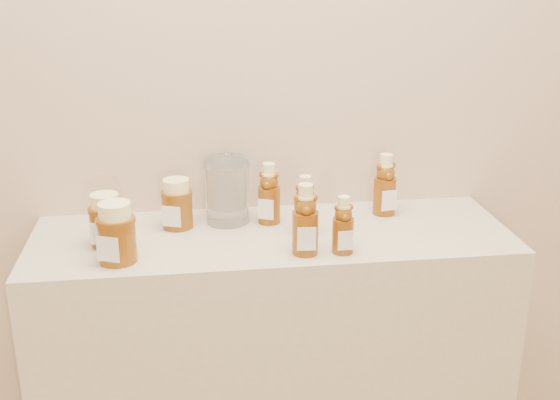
{
  "coord_description": "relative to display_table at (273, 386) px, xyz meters",
  "views": [
    {
      "loc": [
        -0.2,
        -0.06,
        1.57
      ],
      "look_at": [
        0.02,
        1.52,
        1.0
      ],
      "focal_mm": 45.0,
      "sensor_mm": 36.0,
      "label": 1
    }
  ],
  "objects": [
    {
      "name": "wall_back",
      "position": [
        0.0,
        0.2,
        0.9
      ],
      "size": [
        3.5,
        0.02,
        2.7
      ],
      "primitive_type": "cube",
      "color": "tan",
      "rests_on": "ground"
    },
    {
      "name": "honey_jar_front",
      "position": [
        -0.37,
        -0.11,
        0.52
      ],
      "size": [
        0.12,
        0.12,
        0.14
      ],
      "primitive_type": null,
      "rotation": [
        0.0,
        0.0,
        -0.4
      ],
      "color": "#632E07",
      "rests_on": "display_table"
    },
    {
      "name": "bear_bottle_back_right",
      "position": [
        0.31,
        0.1,
        0.54
      ],
      "size": [
        0.07,
        0.07,
        0.19
      ],
      "primitive_type": null,
      "rotation": [
        0.0,
        0.0,
        0.16
      ],
      "color": "#632E07",
      "rests_on": "display_table"
    },
    {
      "name": "bear_bottle_back_mid",
      "position": [
        0.08,
        -0.0,
        0.53
      ],
      "size": [
        0.07,
        0.07,
        0.17
      ],
      "primitive_type": null,
      "rotation": [
        0.0,
        0.0,
        0.19
      ],
      "color": "#632E07",
      "rests_on": "display_table"
    },
    {
      "name": "glass_canister",
      "position": [
        -0.11,
        0.1,
        0.54
      ],
      "size": [
        0.13,
        0.13,
        0.18
      ],
      "primitive_type": null,
      "rotation": [
        0.0,
        0.0,
        -0.09
      ],
      "color": "white",
      "rests_on": "display_table"
    },
    {
      "name": "honey_jar_back",
      "position": [
        -0.23,
        0.08,
        0.51
      ],
      "size": [
        0.11,
        0.11,
        0.13
      ],
      "primitive_type": null,
      "rotation": [
        0.0,
        0.0,
        -0.38
      ],
      "color": "#632E07",
      "rests_on": "display_table"
    },
    {
      "name": "honey_jar_left",
      "position": [
        -0.4,
        -0.02,
        0.51
      ],
      "size": [
        0.1,
        0.1,
        0.13
      ],
      "primitive_type": null,
      "rotation": [
        0.0,
        0.0,
        -0.3
      ],
      "color": "#632E07",
      "rests_on": "display_table"
    },
    {
      "name": "display_table",
      "position": [
        0.0,
        0.0,
        0.0
      ],
      "size": [
        1.2,
        0.4,
        0.9
      ],
      "primitive_type": "cube",
      "color": "tan",
      "rests_on": "ground"
    },
    {
      "name": "bear_bottle_front_left",
      "position": [
        0.06,
        -0.13,
        0.55
      ],
      "size": [
        0.07,
        0.07,
        0.19
      ],
      "primitive_type": null,
      "rotation": [
        0.0,
        0.0,
        -0.06
      ],
      "color": "#632E07",
      "rests_on": "display_table"
    },
    {
      "name": "bear_bottle_front_right",
      "position": [
        0.15,
        -0.13,
        0.53
      ],
      "size": [
        0.05,
        0.05,
        0.16
      ],
      "primitive_type": null,
      "rotation": [
        0.0,
        0.0,
        0.02
      ],
      "color": "#632E07",
      "rests_on": "display_table"
    },
    {
      "name": "bear_bottle_back_left",
      "position": [
        0.0,
        0.08,
        0.54
      ],
      "size": [
        0.08,
        0.08,
        0.18
      ],
      "primitive_type": null,
      "rotation": [
        0.0,
        0.0,
        -0.4
      ],
      "color": "#632E07",
      "rests_on": "display_table"
    }
  ]
}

